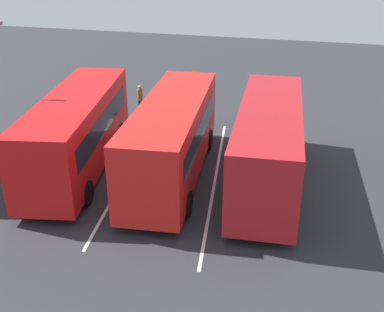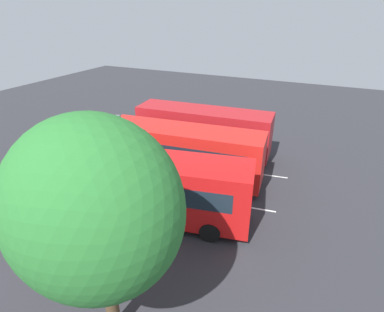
% 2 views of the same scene
% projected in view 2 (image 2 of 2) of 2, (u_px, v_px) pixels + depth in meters
% --- Properties ---
extents(ground_plane, '(65.26, 65.26, 0.00)m').
position_uv_depth(ground_plane, '(181.00, 178.00, 19.94)').
color(ground_plane, '#2B2B30').
extents(bus_far_left, '(10.13, 3.22, 3.45)m').
position_uv_depth(bus_far_left, '(203.00, 130.00, 22.64)').
color(bus_far_left, '#AD191E').
rests_on(bus_far_left, ground).
extents(bus_center_left, '(10.18, 3.50, 3.45)m').
position_uv_depth(bus_center_left, '(183.00, 152.00, 19.15)').
color(bus_center_left, red).
rests_on(bus_center_left, ground).
extents(bus_center_right, '(10.26, 4.37, 3.45)m').
position_uv_depth(bus_center_right, '(153.00, 186.00, 15.46)').
color(bus_center_right, red).
rests_on(bus_center_right, ground).
extents(pedestrian, '(0.33, 0.33, 1.73)m').
position_uv_depth(pedestrian, '(45.00, 170.00, 18.74)').
color(pedestrian, '#232833').
rests_on(pedestrian, ground).
extents(street_lamp, '(0.48, 2.22, 6.68)m').
position_uv_depth(street_lamp, '(99.00, 205.00, 10.57)').
color(street_lamp, gray).
rests_on(street_lamp, ground).
extents(depot_tree, '(5.13, 4.62, 7.81)m').
position_uv_depth(depot_tree, '(95.00, 208.00, 8.35)').
color(depot_tree, '#4C3823').
rests_on(depot_tree, ground).
extents(lane_stripe_outer_left, '(12.79, 1.89, 0.01)m').
position_uv_depth(lane_stripe_outer_left, '(194.00, 165.00, 21.59)').
color(lane_stripe_outer_left, silver).
rests_on(lane_stripe_outer_left, ground).
extents(lane_stripe_inner_left, '(12.79, 1.89, 0.01)m').
position_uv_depth(lane_stripe_inner_left, '(166.00, 193.00, 18.28)').
color(lane_stripe_inner_left, silver).
rests_on(lane_stripe_inner_left, ground).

